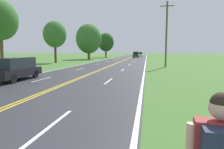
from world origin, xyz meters
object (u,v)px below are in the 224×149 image
at_px(tree_far_back, 0,20).
at_px(car_black_van_nearest, 14,68).
at_px(tree_mid_treeline, 55,34).
at_px(car_dark_green_van_approaching, 136,55).
at_px(tree_behind_sign, 89,39).
at_px(tree_right_cluster, 106,42).
at_px(car_white_van_mid_near, 140,54).

relative_size(tree_far_back, car_black_van_nearest, 1.80).
height_order(tree_mid_treeline, car_dark_green_van_approaching, tree_mid_treeline).
bearing_deg(tree_mid_treeline, tree_far_back, -95.55).
xyz_separation_m(tree_behind_sign, tree_far_back, (-2.62, -29.36, 0.54)).
bearing_deg(tree_right_cluster, tree_behind_sign, -95.63).
xyz_separation_m(tree_behind_sign, car_white_van_mid_near, (12.56, 31.53, -4.53)).
relative_size(tree_far_back, car_white_van_mid_near, 1.99).
relative_size(tree_behind_sign, car_dark_green_van_approaching, 2.05).
bearing_deg(car_white_van_mid_near, car_dark_green_van_approaching, -2.23).
distance_m(tree_behind_sign, tree_far_back, 29.48).
bearing_deg(car_black_van_nearest, tree_mid_treeline, 16.96).
height_order(tree_behind_sign, car_dark_green_van_approaching, tree_behind_sign).
distance_m(tree_behind_sign, car_dark_green_van_approaching, 19.94).
distance_m(tree_right_cluster, tree_far_back, 44.83).
distance_m(tree_right_cluster, car_white_van_mid_near, 20.11).
bearing_deg(tree_behind_sign, tree_far_back, -95.10).
relative_size(tree_mid_treeline, tree_far_back, 0.90).
relative_size(tree_mid_treeline, car_white_van_mid_near, 1.79).
relative_size(tree_right_cluster, car_black_van_nearest, 1.76).
bearing_deg(car_white_van_mid_near, tree_mid_treeline, -15.37).
bearing_deg(tree_far_back, car_dark_green_van_approaching, 72.26).
xyz_separation_m(car_dark_green_van_approaching, car_white_van_mid_near, (0.82, 16.03, -0.12)).
distance_m(tree_behind_sign, tree_mid_treeline, 16.99).
xyz_separation_m(tree_behind_sign, car_black_van_nearest, (5.50, -38.26, -4.55)).
bearing_deg(car_black_van_nearest, car_white_van_mid_near, -6.77).
relative_size(car_black_van_nearest, car_white_van_mid_near, 1.10).
bearing_deg(car_dark_green_van_approaching, tree_behind_sign, -35.60).
bearing_deg(tree_far_back, tree_mid_treeline, 84.45).
bearing_deg(tree_right_cluster, car_dark_green_van_approaching, 1.29).
xyz_separation_m(tree_mid_treeline, tree_far_back, (-1.21, -12.43, 0.76)).
height_order(tree_mid_treeline, car_white_van_mid_near, tree_mid_treeline).
distance_m(tree_far_back, car_black_van_nearest, 13.08).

